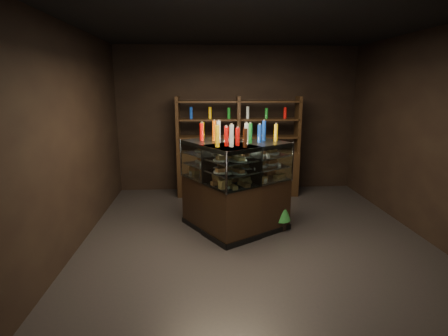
{
  "coord_description": "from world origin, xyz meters",
  "views": [
    {
      "loc": [
        -0.77,
        -4.86,
        2.21
      ],
      "look_at": [
        -0.44,
        0.04,
        1.04
      ],
      "focal_mm": 28.0,
      "sensor_mm": 36.0,
      "label": 1
    }
  ],
  "objects": [
    {
      "name": "display_case",
      "position": [
        -0.29,
        0.18,
        0.47
      ],
      "size": [
        1.73,
        1.42,
        1.39
      ],
      "rotation": [
        0.0,
        0.0,
        -0.23
      ],
      "color": "black",
      "rests_on": "ground"
    },
    {
      "name": "room_shell",
      "position": [
        0.0,
        0.0,
        1.94
      ],
      "size": [
        5.02,
        5.02,
        3.01
      ],
      "color": "black",
      "rests_on": "ground"
    },
    {
      "name": "bottles_top",
      "position": [
        -0.29,
        0.18,
        1.52
      ],
      "size": [
        1.19,
        0.94,
        0.3
      ],
      "color": "#0F38B2",
      "rests_on": "display_case"
    },
    {
      "name": "food_display",
      "position": [
        -0.29,
        0.17,
        1.08
      ],
      "size": [
        1.36,
        1.08,
        0.43
      ],
      "color": "#D3854C",
      "rests_on": "display_case"
    },
    {
      "name": "potted_conifer",
      "position": [
        0.45,
        0.2,
        0.39
      ],
      "size": [
        0.32,
        0.32,
        0.68
      ],
      "rotation": [
        0.0,
        0.0,
        0.23
      ],
      "color": "black",
      "rests_on": "ground"
    },
    {
      "name": "back_shelving",
      "position": [
        -0.03,
        2.05,
        0.61
      ],
      "size": [
        2.46,
        0.5,
        2.0
      ],
      "rotation": [
        0.0,
        0.0,
        -0.03
      ],
      "color": "black",
      "rests_on": "ground"
    },
    {
      "name": "ground",
      "position": [
        0.0,
        0.0,
        0.0
      ],
      "size": [
        5.0,
        5.0,
        0.0
      ],
      "primitive_type": "plane",
      "color": "black",
      "rests_on": "ground"
    }
  ]
}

